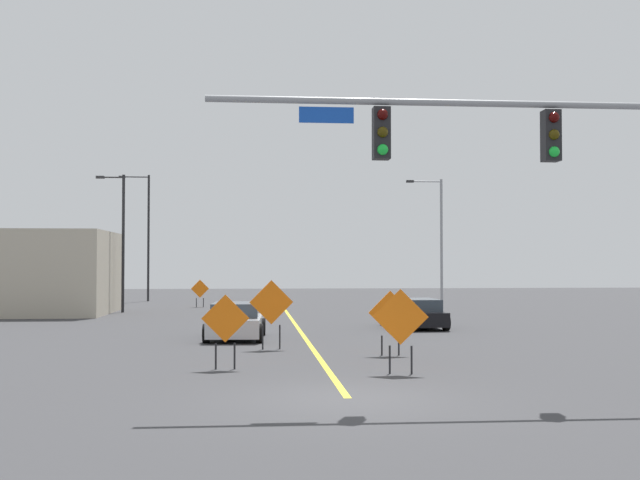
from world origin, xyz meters
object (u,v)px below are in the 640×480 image
(street_lamp_near_right, at_px, (121,236))
(car_silver_passing, at_px, (236,321))
(street_lamp_far_right, at_px, (146,232))
(car_black_distant, at_px, (414,314))
(street_lamp_mid_right, at_px, (439,236))
(construction_sign_left_lane, at_px, (401,320))
(construction_sign_median_near, at_px, (390,315))
(construction_sign_right_lane, at_px, (200,290))
(traffic_signal_assembly, at_px, (552,160))
(construction_sign_right_shoulder, at_px, (225,322))
(construction_sign_median_far, at_px, (271,305))

(street_lamp_near_right, bearing_deg, car_silver_passing, -67.14)
(street_lamp_far_right, distance_m, car_black_distant, 28.63)
(street_lamp_mid_right, xyz_separation_m, construction_sign_left_lane, (-7.72, -28.08, -3.07))
(construction_sign_median_near, height_order, car_silver_passing, construction_sign_median_near)
(construction_sign_median_near, distance_m, construction_sign_right_lane, 26.98)
(street_lamp_mid_right, distance_m, car_silver_passing, 22.57)
(traffic_signal_assembly, relative_size, construction_sign_left_lane, 5.17)
(street_lamp_far_right, height_order, car_black_distant, street_lamp_far_right)
(construction_sign_right_lane, xyz_separation_m, construction_sign_right_shoulder, (2.51, -28.60, 0.14))
(construction_sign_right_lane, bearing_deg, construction_sign_median_near, -74.51)
(traffic_signal_assembly, bearing_deg, construction_sign_right_shoulder, 146.25)
(street_lamp_near_right, height_order, construction_sign_left_lane, street_lamp_near_right)
(street_lamp_mid_right, distance_m, construction_sign_left_lane, 29.28)
(street_lamp_mid_right, relative_size, car_silver_passing, 1.98)
(traffic_signal_assembly, distance_m, car_silver_passing, 14.84)
(traffic_signal_assembly, relative_size, construction_sign_right_shoulder, 5.63)
(construction_sign_right_lane, bearing_deg, street_lamp_near_right, -128.85)
(street_lamp_near_right, height_order, construction_sign_median_far, street_lamp_near_right)
(construction_sign_left_lane, xyz_separation_m, construction_sign_median_near, (0.42, 3.80, -0.13))
(street_lamp_mid_right, relative_size, street_lamp_far_right, 0.87)
(construction_sign_median_far, height_order, car_silver_passing, construction_sign_median_far)
(traffic_signal_assembly, height_order, car_silver_passing, traffic_signal_assembly)
(traffic_signal_assembly, distance_m, street_lamp_far_right, 43.31)
(street_lamp_far_right, bearing_deg, street_lamp_mid_right, -27.28)
(street_lamp_near_right, distance_m, construction_sign_right_lane, 7.05)
(street_lamp_mid_right, height_order, construction_sign_median_far, street_lamp_mid_right)
(traffic_signal_assembly, height_order, street_lamp_far_right, street_lamp_far_right)
(street_lamp_mid_right, bearing_deg, construction_sign_right_shoulder, -114.04)
(traffic_signal_assembly, distance_m, car_black_distant, 17.19)
(construction_sign_median_near, xyz_separation_m, car_black_distant, (2.71, 9.53, -0.57))
(street_lamp_near_right, bearing_deg, car_black_distant, -39.75)
(construction_sign_right_lane, bearing_deg, car_silver_passing, -82.74)
(traffic_signal_assembly, relative_size, street_lamp_near_right, 1.41)
(traffic_signal_assembly, distance_m, construction_sign_right_lane, 34.61)
(construction_sign_left_lane, distance_m, construction_sign_right_shoulder, 4.43)
(street_lamp_far_right, bearing_deg, car_black_distant, -59.80)
(car_silver_passing, bearing_deg, street_lamp_far_right, 103.67)
(construction_sign_left_lane, bearing_deg, construction_sign_median_far, 117.60)
(street_lamp_near_right, relative_size, car_silver_passing, 1.91)
(traffic_signal_assembly, relative_size, construction_sign_median_near, 5.66)
(construction_sign_median_near, height_order, car_black_distant, construction_sign_median_near)
(construction_sign_median_far, height_order, car_black_distant, construction_sign_median_far)
(construction_sign_median_far, relative_size, construction_sign_right_shoulder, 1.14)
(construction_sign_right_lane, bearing_deg, construction_sign_left_lane, -77.18)
(street_lamp_near_right, bearing_deg, street_lamp_mid_right, 9.84)
(construction_sign_left_lane, distance_m, construction_sign_median_far, 6.46)
(construction_sign_left_lane, bearing_deg, traffic_signal_assembly, -53.01)
(construction_sign_median_near, bearing_deg, construction_sign_right_lane, 105.49)
(street_lamp_near_right, relative_size, construction_sign_right_shoulder, 4.00)
(construction_sign_median_far, xyz_separation_m, construction_sign_right_shoulder, (-1.27, -4.53, -0.18))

